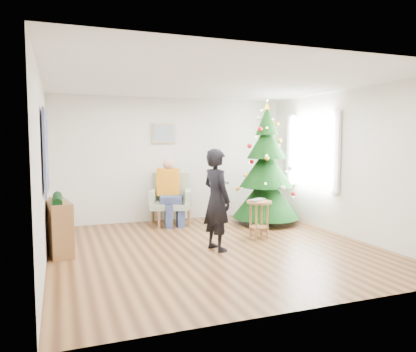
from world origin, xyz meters
name	(u,v)px	position (x,y,z in m)	size (l,w,h in m)	color
floor	(215,248)	(0.00, 0.00, 0.00)	(5.00, 5.00, 0.00)	brown
ceiling	(215,82)	(0.00, 0.00, 2.60)	(5.00, 5.00, 0.00)	white
wall_back	(173,159)	(0.00, 2.50, 1.30)	(5.00, 5.00, 0.00)	silver
wall_front	(308,182)	(0.00, -2.50, 1.30)	(5.00, 5.00, 0.00)	silver
wall_left	(43,171)	(-2.50, 0.00, 1.30)	(5.00, 5.00, 0.00)	silver
wall_right	(346,163)	(2.50, 0.00, 1.30)	(5.00, 5.00, 0.00)	silver
window_panel	(312,151)	(2.47, 1.00, 1.50)	(0.04, 1.30, 1.40)	white
curtains	(311,151)	(2.44, 1.00, 1.50)	(0.05, 1.75, 1.50)	white
christmas_tree	(266,170)	(1.67, 1.43, 1.11)	(1.37, 1.37, 2.47)	#3F2816
stool	(259,219)	(0.96, 0.36, 0.34)	(0.44, 0.44, 0.66)	brown
laptop	(259,200)	(0.96, 0.36, 0.67)	(0.36, 0.23, 0.03)	silver
armchair	(171,205)	(-0.17, 2.06, 0.39)	(0.98, 0.95, 1.04)	#93A182
seated_person	(170,190)	(-0.19, 2.01, 0.70)	(0.56, 0.73, 1.36)	navy
standing_man	(217,200)	(-0.01, -0.09, 0.79)	(0.58, 0.38, 1.58)	black
game_controller	(227,183)	(0.16, -0.12, 1.06)	(0.04, 0.13, 0.04)	white
console	(58,227)	(-2.33, 0.61, 0.40)	(0.30, 1.00, 0.80)	brown
garland	(57,199)	(-2.33, 0.61, 0.82)	(0.14, 0.14, 0.90)	black
tapestry	(46,152)	(-2.46, 0.30, 1.55)	(0.03, 1.50, 1.15)	black
framed_picture	(164,134)	(-0.20, 2.46, 1.85)	(0.52, 0.05, 0.42)	tan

